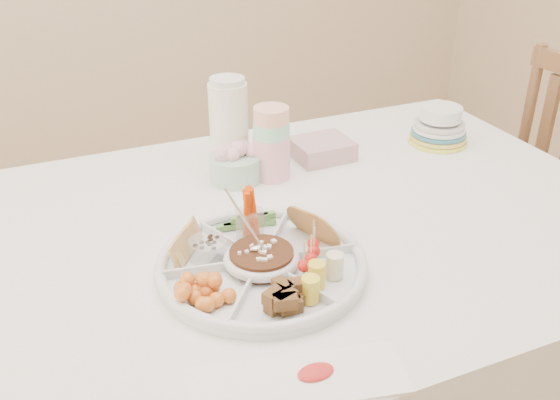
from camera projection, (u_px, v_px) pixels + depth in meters
name	position (u px, v px, depth m)	size (l,w,h in m)	color
dining_table	(286.00, 358.00, 1.49)	(1.52, 1.02, 0.76)	white
chair	(514.00, 225.00, 1.84)	(0.40, 0.40, 0.96)	brown
party_tray	(262.00, 262.00, 1.14)	(0.38, 0.38, 0.04)	silver
bean_dip	(262.00, 258.00, 1.13)	(0.12, 0.12, 0.04)	black
tortillas	(310.00, 226.00, 1.21)	(0.11, 0.11, 0.07)	#B87A42
carrot_cucumber	(247.00, 208.00, 1.23)	(0.11, 0.11, 0.10)	#DA3D00
pita_raisins	(195.00, 242.00, 1.16)	(0.10, 0.10, 0.05)	#E0B16E
cherries	(205.00, 286.00, 1.05)	(0.12, 0.12, 0.05)	#D4580D
granola_chunks	(279.00, 298.00, 1.02)	(0.10, 0.10, 0.05)	brown
banana_tomato	(332.00, 256.00, 1.09)	(0.10, 0.10, 0.08)	#F5D972
cup_stack	(271.00, 130.00, 1.44)	(0.09, 0.09, 0.24)	#DCF3C9
thermos	(229.00, 125.00, 1.47)	(0.09, 0.09, 0.24)	white
flower_bowl	(235.00, 162.00, 1.46)	(0.12, 0.12, 0.09)	#A6D4C1
napkin_stack	(322.00, 149.00, 1.58)	(0.14, 0.12, 0.05)	#C79C9F
plate_stack	(439.00, 125.00, 1.65)	(0.16, 0.16, 0.10)	yellow
placemat	(297.00, 381.00, 0.90)	(0.32, 0.11, 0.01)	white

